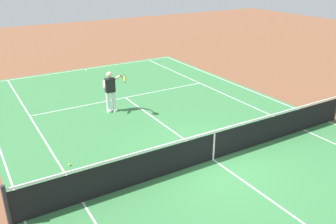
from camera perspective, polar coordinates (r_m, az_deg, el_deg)
The scene contains 6 objects.
ground_plane at distance 11.08m, azimuth 7.19°, elevation -7.54°, with size 60.00×60.00×0.00m, color brown.
court_slab at distance 11.08m, azimuth 7.19°, elevation -7.54°, with size 24.20×11.40×0.00m, color #387A42.
court_line_markings at distance 11.07m, azimuth 7.19°, elevation -7.52°, with size 23.85×11.05×0.01m.
tennis_net at distance 10.84m, azimuth 7.31°, elevation -5.29°, with size 0.10×11.70×1.08m.
tennis_player_near at distance 14.34m, azimuth -9.16°, elevation 3.57°, with size 1.09×0.78×1.70m.
tennis_ball at distance 11.05m, azimuth -15.47°, elevation -8.15°, with size 0.07×0.07×0.07m, color #CCE01E.
Camera 1 is at (-7.44, 6.08, 5.51)m, focal length 38.09 mm.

